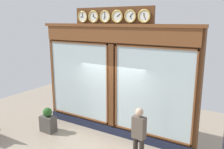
% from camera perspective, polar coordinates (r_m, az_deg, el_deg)
% --- Properties ---
extents(shop_facade, '(5.89, 0.42, 4.42)m').
position_cam_1_polar(shop_facade, '(8.14, 0.46, -1.28)').
color(shop_facade, '#5B3319').
rests_on(shop_facade, ground_plane).
extents(pedestrian, '(0.38, 0.26, 1.69)m').
position_cam_1_polar(pedestrian, '(6.72, 6.52, -14.18)').
color(pedestrian, '#312A24').
rests_on(pedestrian, ground_plane).
extents(planter_box, '(0.56, 0.36, 0.59)m').
position_cam_1_polar(planter_box, '(9.10, -15.24, -11.48)').
color(planter_box, '#4C4742').
rests_on(planter_box, ground_plane).
extents(planter_shrub, '(0.33, 0.33, 0.33)m').
position_cam_1_polar(planter_shrub, '(8.92, -15.41, -8.79)').
color(planter_shrub, '#285623').
rests_on(planter_shrub, planter_box).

